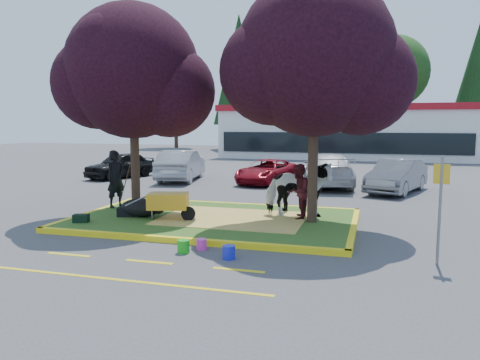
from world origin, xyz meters
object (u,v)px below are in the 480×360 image
(cow, at_px, (298,189))
(bucket_green, at_px, (183,247))
(car_black, at_px, (121,165))
(sign_post, at_px, (440,199))
(bucket_pink, at_px, (201,244))
(car_silver, at_px, (181,165))
(calf, at_px, (141,208))
(bucket_blue, at_px, (229,252))
(handler, at_px, (116,179))
(wheelbarrow, at_px, (169,201))

(cow, height_order, bucket_green, cow)
(bucket_green, distance_m, car_black, 15.52)
(cow, xyz_separation_m, car_black, (-10.99, 8.61, -0.30))
(sign_post, bearing_deg, car_black, 154.49)
(bucket_pink, height_order, car_silver, car_silver)
(bucket_green, relative_size, car_black, 0.07)
(calf, distance_m, bucket_blue, 4.80)
(car_black, bearing_deg, calf, -38.97)
(car_silver, bearing_deg, calf, 96.19)
(sign_post, relative_size, bucket_green, 7.66)
(calf, relative_size, car_black, 0.31)
(cow, xyz_separation_m, bucket_pink, (-1.68, -3.66, -0.87))
(bucket_blue, bearing_deg, handler, 141.35)
(handler, bearing_deg, bucket_blue, -105.20)
(cow, bearing_deg, car_black, 47.70)
(bucket_pink, bearing_deg, sign_post, 3.11)
(handler, bearing_deg, cow, -66.87)
(calf, distance_m, handler, 2.08)
(calf, bearing_deg, sign_post, -27.84)
(handler, xyz_separation_m, bucket_blue, (5.27, -4.22, -0.95))
(bucket_blue, bearing_deg, sign_post, 10.51)
(wheelbarrow, bearing_deg, bucket_green, -73.77)
(sign_post, bearing_deg, car_silver, 146.69)
(cow, xyz_separation_m, bucket_blue, (-0.85, -4.18, -0.85))
(cow, relative_size, bucket_green, 6.71)
(calf, distance_m, bucket_green, 3.85)
(bucket_blue, distance_m, car_silver, 14.27)
(calf, bearing_deg, bucket_blue, -51.42)
(handler, relative_size, wheelbarrow, 0.92)
(wheelbarrow, distance_m, sign_post, 7.39)
(cow, relative_size, car_silver, 0.42)
(handler, bearing_deg, bucket_pink, -106.36)
(sign_post, bearing_deg, bucket_green, -159.22)
(sign_post, xyz_separation_m, bucket_blue, (-4.33, -0.80, -1.24))
(handler, bearing_deg, sign_post, -86.12)
(bucket_pink, relative_size, bucket_blue, 0.87)
(sign_post, xyz_separation_m, bucket_green, (-5.48, -0.64, -1.25))
(wheelbarrow, xyz_separation_m, bucket_pink, (1.90, -2.32, -0.55))
(wheelbarrow, bearing_deg, car_silver, 96.73)
(bucket_green, bearing_deg, handler, 135.54)
(bucket_green, height_order, bucket_pink, bucket_green)
(handler, height_order, bucket_pink, handler)
(wheelbarrow, xyz_separation_m, sign_post, (7.07, -2.04, 0.71))
(car_silver, bearing_deg, bucket_pink, 105.09)
(calf, height_order, car_silver, car_silver)
(sign_post, distance_m, car_silver, 16.11)
(handler, height_order, sign_post, sign_post)
(handler, distance_m, car_silver, 8.55)
(bucket_blue, bearing_deg, wheelbarrow, 133.94)
(wheelbarrow, bearing_deg, calf, 156.03)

